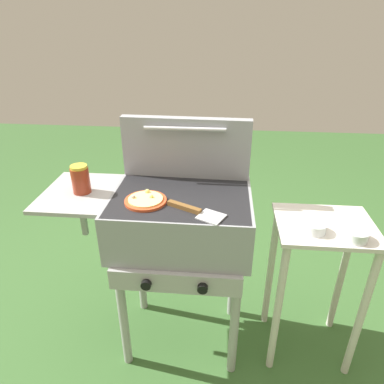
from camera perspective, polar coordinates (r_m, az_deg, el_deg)
ground_plane at (r=2.14m, az=-1.44°, el=-22.41°), size 8.00×8.00×0.00m
grill at (r=1.64m, az=-2.25°, el=-5.08°), size 0.96×0.53×0.90m
grill_lid_open at (r=1.70m, az=-1.01°, el=7.31°), size 0.63×0.09×0.30m
pizza_cheese at (r=1.52m, az=-7.67°, el=-1.34°), size 0.18×0.18×0.03m
sauce_jar at (r=1.65m, az=-17.90°, el=2.01°), size 0.08×0.08×0.13m
spatula at (r=1.43m, az=0.51°, el=-3.15°), size 0.26×0.17×0.02m
prep_table at (r=1.81m, az=20.00°, el=-11.08°), size 0.44×0.36×0.79m
topping_bowl_near at (r=1.60m, az=19.53°, el=-5.57°), size 0.10×0.10×0.04m
topping_bowl_far at (r=1.61m, az=25.40°, el=-6.49°), size 0.10×0.10×0.04m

